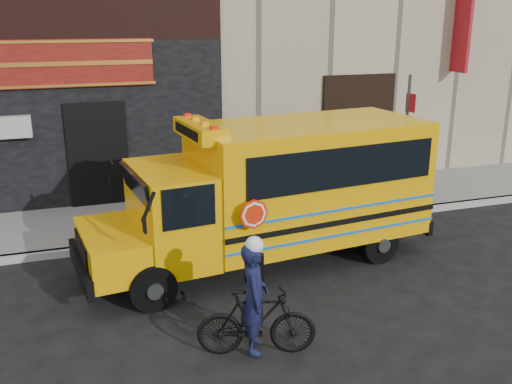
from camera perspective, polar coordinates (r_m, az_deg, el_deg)
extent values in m
plane|color=black|center=(10.77, 4.49, -8.83)|extent=(120.00, 120.00, 0.00)
cube|color=#9D9D98|center=(12.97, 0.04, -3.75)|extent=(40.00, 0.20, 0.15)
cube|color=slate|center=(14.31, -1.87, -1.70)|extent=(40.00, 3.00, 0.15)
cube|color=black|center=(14.70, -22.81, 5.83)|extent=(10.00, 0.30, 4.00)
cube|color=#510E0B|center=(14.34, -23.55, 11.57)|extent=(6.50, 0.12, 1.10)
cube|color=black|center=(14.67, -15.50, 3.53)|extent=(1.30, 0.10, 2.50)
cube|color=maroon|center=(17.73, 19.94, 15.08)|extent=(0.10, 0.70, 2.40)
cylinder|color=black|center=(9.76, -10.32, -9.36)|extent=(0.83, 0.37, 0.80)
cylinder|color=black|center=(11.46, -12.80, -5.39)|extent=(0.83, 0.37, 0.80)
cylinder|color=black|center=(11.63, 12.18, -4.99)|extent=(0.83, 0.37, 0.80)
cylinder|color=black|center=(13.09, 7.22, -2.18)|extent=(0.83, 0.37, 0.80)
cube|color=#DE9904|center=(10.36, -14.22, -5.57)|extent=(1.22, 2.10, 0.70)
cube|color=black|center=(10.39, -17.11, -7.27)|extent=(0.35, 2.05, 0.35)
cube|color=#DE9904|center=(10.41, -8.49, -2.15)|extent=(1.43, 2.22, 1.70)
cube|color=black|center=(10.15, -11.67, -0.46)|extent=(0.26, 1.80, 0.90)
cube|color=#DE9904|center=(11.40, 5.27, 1.37)|extent=(4.72, 2.69, 2.25)
cube|color=black|center=(12.97, 13.90, -2.05)|extent=(0.37, 2.20, 0.30)
cube|color=black|center=(10.42, 8.88, 2.44)|extent=(3.88, 0.48, 0.75)
cube|color=#DE9904|center=(10.20, -5.62, 6.17)|extent=(0.68, 1.65, 0.28)
cylinder|color=red|center=(9.52, -0.22, -2.24)|extent=(0.52, 0.09, 0.52)
cylinder|color=#3D453E|center=(14.07, 14.64, 4.34)|extent=(0.07, 0.07, 3.43)
cube|color=maroon|center=(13.83, 15.21, 8.60)|extent=(0.08, 0.30, 0.43)
cube|color=white|center=(13.91, 15.04, 6.42)|extent=(0.08, 0.30, 0.37)
imported|color=black|center=(8.39, 0.05, -12.88)|extent=(1.79, 0.94, 1.04)
imported|color=#111433|center=(8.29, -0.17, -10.83)|extent=(0.56, 0.70, 1.66)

